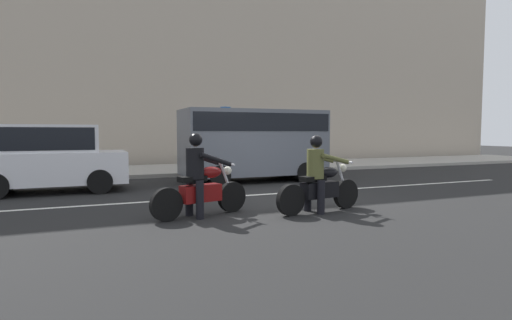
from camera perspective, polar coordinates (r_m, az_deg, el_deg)
ground_plane at (r=9.81m, az=4.12°, el=-5.51°), size 80.00×80.00×0.00m
sidewalk_slab at (r=17.27m, az=-7.92°, el=-1.23°), size 40.00×4.40×0.14m
building_facade at (r=21.04m, az=-10.55°, el=16.71°), size 40.00×1.40×12.58m
lane_marking_stripe at (r=10.31m, az=-2.07°, el=-5.02°), size 18.00×0.14×0.01m
motorcycle_with_rider_black_leather at (r=7.80m, az=-7.84°, el=-3.15°), size 2.00×0.82×1.59m
motorcycle_with_rider_olive at (r=8.28m, az=8.83°, el=-2.88°), size 2.06×0.75×1.54m
parked_van_slate_gray at (r=13.33m, az=-0.35°, el=2.78°), size 4.64×1.96×2.32m
parked_hatchback_white at (r=12.11m, az=-26.73°, el=0.31°), size 3.78×1.76×1.80m
street_sign_post at (r=17.28m, az=-4.29°, el=4.18°), size 0.44×0.08×2.56m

